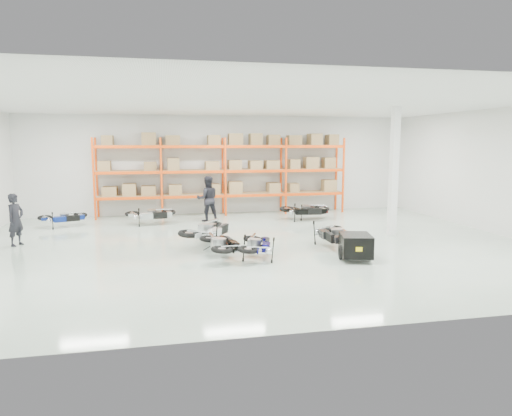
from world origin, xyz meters
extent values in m
plane|color=#B3C8B8|center=(0.00, 0.00, 0.00)|extent=(18.00, 18.00, 0.00)
plane|color=white|center=(0.00, 0.00, 4.50)|extent=(18.00, 18.00, 0.00)
plane|color=silver|center=(0.00, 7.00, 2.25)|extent=(18.00, 0.00, 18.00)
plane|color=silver|center=(0.00, -7.00, 2.25)|extent=(18.00, 0.00, 18.00)
plane|color=silver|center=(9.00, 0.00, 2.25)|extent=(0.00, 14.00, 14.00)
cube|color=#FF4C0D|center=(-5.60, 6.00, 1.75)|extent=(0.08, 0.08, 3.50)
cube|color=#FF4C0D|center=(-5.60, 6.90, 1.75)|extent=(0.08, 0.08, 3.50)
cube|color=#FF4C0D|center=(-2.80, 6.00, 1.75)|extent=(0.08, 0.08, 3.50)
cube|color=#FF4C0D|center=(-2.80, 6.90, 1.75)|extent=(0.08, 0.08, 3.50)
cube|color=#FF4C0D|center=(0.00, 6.00, 1.75)|extent=(0.08, 0.08, 3.50)
cube|color=#FF4C0D|center=(0.00, 6.90, 1.75)|extent=(0.08, 0.08, 3.50)
cube|color=#FF4C0D|center=(2.80, 6.00, 1.75)|extent=(0.08, 0.08, 3.50)
cube|color=#FF4C0D|center=(2.80, 6.90, 1.75)|extent=(0.08, 0.08, 3.50)
cube|color=#FF4C0D|center=(5.60, 6.00, 1.75)|extent=(0.08, 0.08, 3.50)
cube|color=#FF4C0D|center=(5.60, 6.90, 1.75)|extent=(0.08, 0.08, 3.50)
cube|color=#FF4C0D|center=(-4.20, 6.00, 0.90)|extent=(2.70, 0.08, 0.12)
cube|color=#FF4C0D|center=(-4.20, 6.90, 0.90)|extent=(2.70, 0.08, 0.12)
cube|color=#95764D|center=(-4.20, 6.45, 0.97)|extent=(2.68, 0.88, 0.02)
cube|color=#95764D|center=(-4.20, 6.45, 1.20)|extent=(2.40, 0.70, 0.44)
cube|color=#FF4C0D|center=(-1.40, 6.00, 0.90)|extent=(2.70, 0.08, 0.12)
cube|color=#FF4C0D|center=(-1.40, 6.90, 0.90)|extent=(2.70, 0.08, 0.12)
cube|color=#95764D|center=(-1.40, 6.45, 0.97)|extent=(2.68, 0.88, 0.02)
cube|color=#95764D|center=(-1.40, 6.45, 1.20)|extent=(2.40, 0.70, 0.44)
cube|color=#FF4C0D|center=(1.40, 6.00, 0.90)|extent=(2.70, 0.08, 0.12)
cube|color=#FF4C0D|center=(1.40, 6.90, 0.90)|extent=(2.70, 0.08, 0.12)
cube|color=#95764D|center=(1.40, 6.45, 0.97)|extent=(2.68, 0.88, 0.02)
cube|color=#95764D|center=(1.40, 6.45, 1.20)|extent=(2.40, 0.70, 0.44)
cube|color=#FF4C0D|center=(4.20, 6.00, 0.90)|extent=(2.70, 0.08, 0.12)
cube|color=#FF4C0D|center=(4.20, 6.90, 0.90)|extent=(2.70, 0.08, 0.12)
cube|color=#95764D|center=(4.20, 6.45, 0.97)|extent=(2.68, 0.88, 0.02)
cube|color=#95764D|center=(4.20, 6.45, 1.20)|extent=(2.40, 0.70, 0.44)
cube|color=#FF4C0D|center=(-4.20, 6.00, 2.00)|extent=(2.70, 0.08, 0.12)
cube|color=#FF4C0D|center=(-4.20, 6.90, 2.00)|extent=(2.70, 0.08, 0.12)
cube|color=#95764D|center=(-4.20, 6.45, 2.07)|extent=(2.68, 0.88, 0.02)
cube|color=#95764D|center=(-4.20, 6.45, 2.30)|extent=(2.40, 0.70, 0.44)
cube|color=#FF4C0D|center=(-1.40, 6.00, 2.00)|extent=(2.70, 0.08, 0.12)
cube|color=#FF4C0D|center=(-1.40, 6.90, 2.00)|extent=(2.70, 0.08, 0.12)
cube|color=#95764D|center=(-1.40, 6.45, 2.07)|extent=(2.68, 0.88, 0.02)
cube|color=#95764D|center=(-1.40, 6.45, 2.30)|extent=(2.40, 0.70, 0.44)
cube|color=#FF4C0D|center=(1.40, 6.00, 2.00)|extent=(2.70, 0.08, 0.12)
cube|color=#FF4C0D|center=(1.40, 6.90, 2.00)|extent=(2.70, 0.08, 0.12)
cube|color=#95764D|center=(1.40, 6.45, 2.07)|extent=(2.68, 0.88, 0.02)
cube|color=#95764D|center=(1.40, 6.45, 2.30)|extent=(2.40, 0.70, 0.44)
cube|color=#FF4C0D|center=(4.20, 6.00, 2.00)|extent=(2.70, 0.08, 0.12)
cube|color=#FF4C0D|center=(4.20, 6.90, 2.00)|extent=(2.70, 0.08, 0.12)
cube|color=#95764D|center=(4.20, 6.45, 2.07)|extent=(2.68, 0.88, 0.02)
cube|color=#95764D|center=(4.20, 6.45, 2.30)|extent=(2.40, 0.70, 0.44)
cube|color=#FF4C0D|center=(-4.20, 6.00, 3.10)|extent=(2.70, 0.08, 0.12)
cube|color=#FF4C0D|center=(-4.20, 6.90, 3.10)|extent=(2.70, 0.08, 0.12)
cube|color=#95764D|center=(-4.20, 6.45, 3.17)|extent=(2.68, 0.88, 0.02)
cube|color=#95764D|center=(-4.20, 6.45, 3.40)|extent=(2.40, 0.70, 0.44)
cube|color=#FF4C0D|center=(-1.40, 6.00, 3.10)|extent=(2.70, 0.08, 0.12)
cube|color=#FF4C0D|center=(-1.40, 6.90, 3.10)|extent=(2.70, 0.08, 0.12)
cube|color=#95764D|center=(-1.40, 6.45, 3.17)|extent=(2.68, 0.88, 0.02)
cube|color=#95764D|center=(-1.40, 6.45, 3.40)|extent=(2.40, 0.70, 0.44)
cube|color=#FF4C0D|center=(1.40, 6.00, 3.10)|extent=(2.70, 0.08, 0.12)
cube|color=#FF4C0D|center=(1.40, 6.90, 3.10)|extent=(2.70, 0.08, 0.12)
cube|color=#95764D|center=(1.40, 6.45, 3.17)|extent=(2.68, 0.88, 0.02)
cube|color=#95764D|center=(1.40, 6.45, 3.40)|extent=(2.40, 0.70, 0.44)
cube|color=#FF4C0D|center=(4.20, 6.00, 3.10)|extent=(2.70, 0.08, 0.12)
cube|color=#FF4C0D|center=(4.20, 6.90, 3.10)|extent=(2.70, 0.08, 0.12)
cube|color=#95764D|center=(4.20, 6.45, 3.17)|extent=(2.68, 0.88, 0.02)
cube|color=#95764D|center=(4.20, 6.45, 3.40)|extent=(2.40, 0.70, 0.44)
cube|color=white|center=(5.20, 0.50, 2.25)|extent=(0.25, 0.25, 4.50)
cube|color=black|center=(2.47, -2.55, 0.44)|extent=(1.04, 1.20, 0.60)
cube|color=yellow|center=(2.47, -3.07, 0.44)|extent=(0.17, 0.06, 0.12)
torus|color=black|center=(2.06, -2.55, 0.22)|extent=(0.09, 0.41, 0.41)
torus|color=black|center=(2.89, -2.55, 0.22)|extent=(0.09, 0.41, 0.41)
cylinder|color=black|center=(2.47, -1.84, 0.49)|extent=(0.27, 0.96, 0.04)
imported|color=black|center=(-7.39, 1.39, 0.84)|extent=(0.63, 0.73, 1.68)
imported|color=black|center=(-0.93, 4.74, 0.95)|extent=(0.96, 0.76, 1.90)
camera|label=1|loc=(-2.77, -14.19, 3.26)|focal=32.00mm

